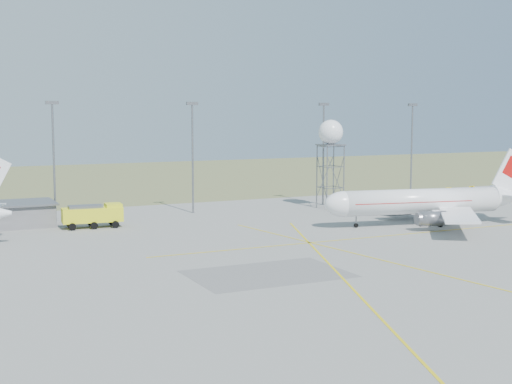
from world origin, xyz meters
name	(u,v)px	position (x,y,z in m)	size (l,w,h in m)	color
ground	(494,284)	(0.00, 0.00, 0.00)	(400.00, 400.00, 0.00)	gray
grass_strip	(134,178)	(0.00, 140.00, 0.01)	(400.00, 120.00, 0.03)	#5B6C3B
mast_a	(54,151)	(-35.00, 66.00, 12.07)	(2.20, 0.50, 20.50)	slate
mast_b	(193,148)	(-10.00, 66.00, 12.07)	(2.20, 0.50, 20.50)	slate
mast_c	(323,145)	(18.00, 66.00, 12.07)	(2.20, 0.50, 20.50)	slate
mast_d	(412,143)	(40.00, 66.00, 12.07)	(2.20, 0.50, 20.50)	slate
taxi_sign_near	(448,189)	(55.60, 72.00, 0.89)	(1.60, 0.17, 1.20)	black
taxi_sign_far	(472,187)	(62.60, 72.00, 0.89)	(1.60, 0.17, 1.20)	black
airliner_main	(424,202)	(19.60, 36.27, 3.83)	(36.64, 35.12, 12.51)	white
radar_tower	(330,159)	(16.44, 60.72, 9.65)	(4.75, 4.75, 17.19)	slate
fire_truck	(94,216)	(-30.47, 56.94, 1.83)	(9.77, 4.45, 3.82)	yellow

